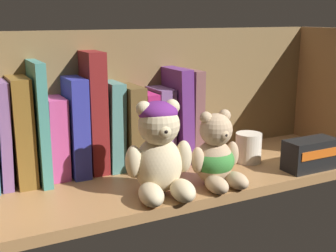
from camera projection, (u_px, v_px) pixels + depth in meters
shelf_board at (185, 177)px, 89.98cm from camera, size 81.71×26.15×2.00cm
shelf_back_panel at (155, 98)px, 98.36cm from camera, size 84.11×1.20×30.19cm
book_2 at (2, 133)px, 82.03cm from camera, size 2.60×11.21×19.84cm
book_3 at (20, 130)px, 83.39cm from camera, size 3.51×12.45×20.25cm
book_4 at (37, 121)px, 84.44cm from camera, size 1.84×14.93×23.04cm
book_5 at (54, 137)px, 86.73cm from camera, size 3.83×9.98×15.93cm
book_6 at (74, 125)px, 88.02cm from camera, size 3.45×11.81×19.52cm
book_7 at (92, 112)px, 89.16cm from camera, size 3.50×10.23×24.31cm
book_8 at (110, 125)px, 91.55cm from camera, size 3.46×10.95×18.19cm
book_9 at (127, 125)px, 93.31cm from camera, size 3.53×13.68×17.21cm
book_10 at (143, 127)px, 95.12cm from camera, size 2.75×12.09×15.51cm
book_11 at (158, 124)px, 96.65cm from camera, size 3.55×11.08×16.12cm
book_12 at (173, 113)px, 97.78cm from camera, size 3.47×14.31×20.29cm
book_13 at (185, 113)px, 99.19cm from camera, size 2.33×13.55×19.72cm
teddy_bear_larger at (160, 151)px, 77.34cm from camera, size 12.51×12.93×16.91cm
teddy_bear_smaller at (216, 156)px, 82.33cm from camera, size 10.28×10.70×14.16cm
pillar_candle at (249, 148)px, 95.69cm from camera, size 5.63×5.63×6.38cm
small_product_box at (310, 154)px, 91.19cm from camera, size 11.33×5.28×6.38cm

